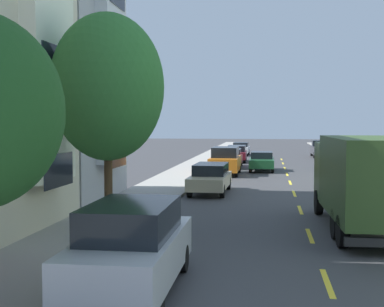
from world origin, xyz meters
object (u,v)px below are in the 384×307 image
(street_tree_second, at_px, (107,87))
(parked_sedan_teal, at_px, (341,160))
(parked_sedan_white, at_px, (241,149))
(parked_wagon_champagne, at_px, (210,177))
(parked_suv_silver, at_px, (132,246))
(parked_wagon_burgundy, at_px, (236,153))
(parked_pickup_charcoal, at_px, (322,149))
(parked_suv_orange, at_px, (225,161))
(moving_forest_sedan, at_px, (262,161))
(parked_pickup_black, at_px, (380,179))
(delivery_box_truck, at_px, (363,177))
(parked_wagon_red, at_px, (230,157))

(street_tree_second, distance_m, parked_sedan_teal, 27.88)
(parked_sedan_white, xyz_separation_m, parked_sedan_teal, (8.59, -16.39, 0.00))
(parked_wagon_champagne, xyz_separation_m, parked_suv_silver, (0.04, -15.95, 0.18))
(parked_wagon_burgundy, relative_size, parked_sedan_white, 1.04)
(parked_pickup_charcoal, relative_size, parked_suv_orange, 1.10)
(parked_wagon_champagne, xyz_separation_m, moving_forest_sedan, (2.50, 12.80, -0.05))
(parked_wagon_burgundy, relative_size, parked_suv_orange, 0.98)
(parked_pickup_black, bearing_deg, parked_wagon_champagne, -176.71)
(delivery_box_truck, relative_size, moving_forest_sedan, 1.72)
(parked_wagon_champagne, bearing_deg, delivery_box_truck, -55.01)
(parked_wagon_champagne, relative_size, parked_wagon_burgundy, 1.00)
(parked_sedan_white, height_order, parked_pickup_black, parked_pickup_black)
(parked_sedan_white, xyz_separation_m, parked_suv_orange, (0.02, -21.50, 0.24))
(parked_wagon_champagne, bearing_deg, parked_pickup_black, 3.29)
(parked_pickup_charcoal, xyz_separation_m, parked_wagon_red, (-8.62, -13.88, -0.02))
(parked_wagon_champagne, xyz_separation_m, parked_sedan_white, (-0.01, 31.06, -0.05))
(parked_suv_orange, relative_size, parked_wagon_red, 1.02)
(parked_pickup_charcoal, bearing_deg, parked_pickup_black, -89.97)
(parked_wagon_champagne, distance_m, parked_wagon_burgundy, 21.52)
(delivery_box_truck, bearing_deg, parked_wagon_burgundy, 101.28)
(parked_wagon_red, bearing_deg, parked_suv_silver, -89.84)
(parked_wagon_champagne, distance_m, parked_suv_orange, 9.56)
(parked_pickup_black, bearing_deg, parked_wagon_burgundy, 112.03)
(parked_pickup_black, distance_m, moving_forest_sedan, 13.72)
(delivery_box_truck, distance_m, parked_sedan_teal, 23.55)
(parked_wagon_champagne, relative_size, moving_forest_sedan, 1.05)
(parked_sedan_teal, bearing_deg, delivery_box_truck, -96.04)
(parked_sedan_teal, distance_m, parked_wagon_red, 8.68)
(parked_suv_silver, bearing_deg, parked_sedan_white, 90.05)
(delivery_box_truck, height_order, parked_sedan_teal, delivery_box_truck)
(parked_suv_silver, bearing_deg, parked_wagon_burgundy, 89.94)
(parked_wagon_burgundy, xyz_separation_m, parked_suv_orange, (-0.06, -11.96, 0.18))
(parked_sedan_white, bearing_deg, parked_wagon_red, -90.16)
(parked_sedan_white, relative_size, parked_suv_silver, 0.94)
(delivery_box_truck, bearing_deg, moving_forest_sedan, 99.51)
(delivery_box_truck, distance_m, parked_suv_orange, 19.29)
(parked_suv_silver, distance_m, moving_forest_sedan, 28.85)
(street_tree_second, distance_m, parked_wagon_champagne, 11.66)
(parked_suv_orange, bearing_deg, moving_forest_sedan, 52.43)
(parked_sedan_teal, bearing_deg, parked_suv_orange, -149.20)
(parked_wagon_burgundy, height_order, parked_pickup_black, parked_pickup_black)
(parked_sedan_teal, distance_m, parked_pickup_black, 14.18)
(street_tree_second, height_order, moving_forest_sedan, street_tree_second)
(street_tree_second, distance_m, moving_forest_sedan, 24.34)
(parked_pickup_black, bearing_deg, parked_sedan_teal, 89.99)
(parked_wagon_red, bearing_deg, parked_pickup_charcoal, 58.17)
(delivery_box_truck, height_order, parked_sedan_white, delivery_box_truck)
(parked_sedan_teal, bearing_deg, parked_pickup_charcoal, 90.06)
(parked_wagon_champagne, relative_size, parked_suv_silver, 0.98)
(street_tree_second, distance_m, parked_suv_silver, 6.76)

